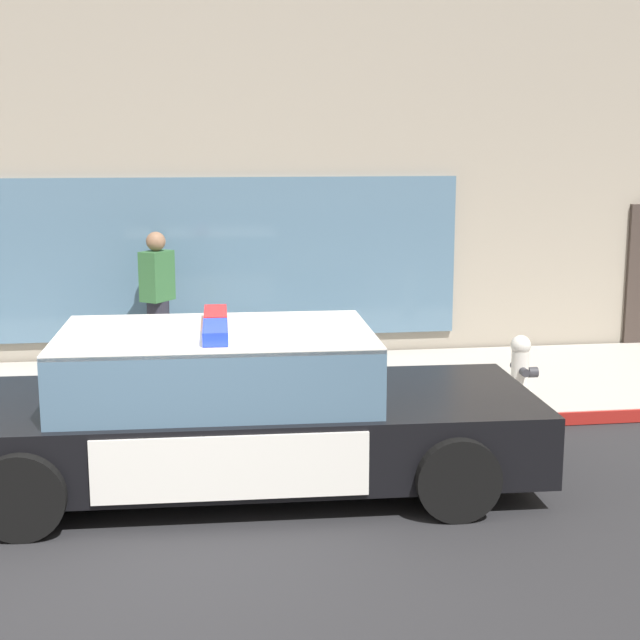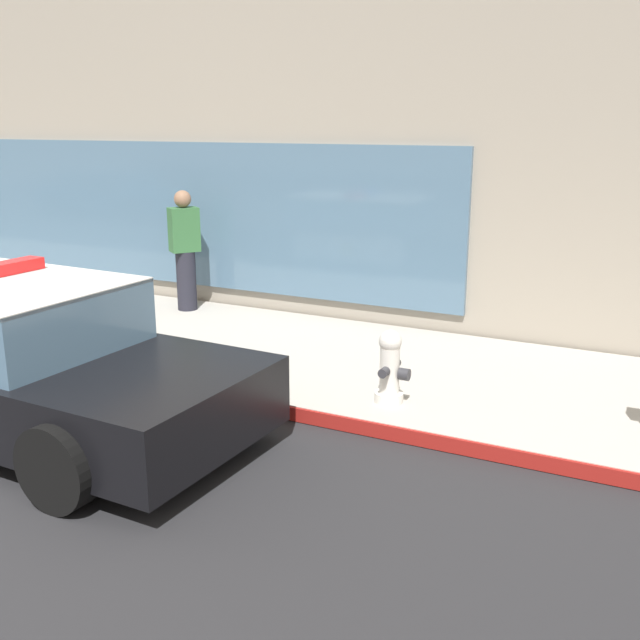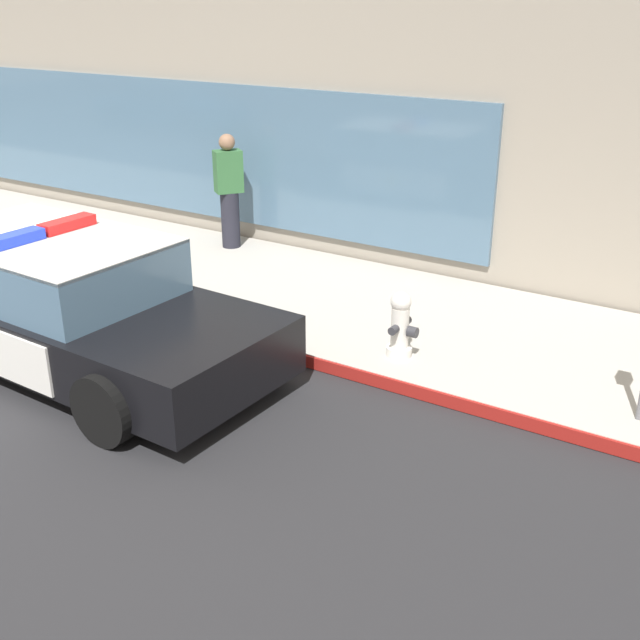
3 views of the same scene
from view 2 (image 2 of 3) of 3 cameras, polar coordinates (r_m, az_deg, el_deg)
The scene contains 6 objects.
sidewalk at distance 10.04m, azimuth -13.27°, elevation -0.98°, with size 48.00×3.13×0.15m, color #B2ADA3.
curb_red_paint at distance 8.95m, azimuth -19.73°, elevation -3.45°, with size 28.80×0.04×0.14m, color maroon.
storefront_building at distance 16.21m, azimuth 1.30°, elevation 19.83°, with size 25.09×11.32×8.25m.
police_cruiser at distance 7.52m, azimuth -23.48°, elevation -2.44°, with size 5.12×2.22×1.49m.
fire_hydrant at distance 7.12m, azimuth 5.45°, elevation -3.69°, with size 0.34×0.39×0.73m.
pedestrian_on_sidewalk at distance 10.69m, azimuth -10.40°, elevation 5.31°, with size 0.45×0.48×1.71m.
Camera 2 is at (6.28, -3.52, 2.79)m, focal length 41.39 mm.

